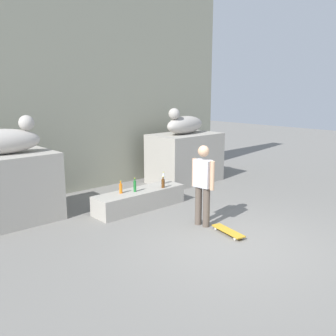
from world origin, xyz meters
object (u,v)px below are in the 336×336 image
Objects in this scene: statue_reclining_right at (184,124)px; skater at (203,182)px; skateboard at (228,231)px; bottle_orange at (121,188)px; bottle_green at (135,186)px; bottle_brown at (163,183)px; bottle_clear at (163,179)px; statue_reclining_left at (1,141)px.

statue_reclining_right reaches higher than skater.
bottle_orange reaches higher than skateboard.
statue_reclining_right is at bearing 19.25° from bottle_orange.
bottle_brown is at bearing -13.78° from bottle_green.
bottle_clear reaches higher than bottle_brown.
bottle_orange is at bearing -163.94° from skater.
bottle_brown is (3.17, -1.36, -1.18)m from statue_reclining_left.
bottle_clear is 0.98m from bottle_green.
statue_reclining_right is 3.23m from bottle_green.
statue_reclining_left is 3.65m from bottle_brown.
statue_reclining_left is 4.17m from skater.
skateboard is 2.53× the size of bottle_green.
skater is (-2.34, -2.89, -0.82)m from statue_reclining_right.
bottle_clear is 0.92× the size of bottle_green.
statue_reclining_right is at bearing 31.05° from bottle_clear.
skateboard is (2.91, -3.56, -1.68)m from statue_reclining_left.
bottle_green is at bearing -18.94° from bottle_orange.
skateboard is at bearing -101.87° from bottle_clear.
statue_reclining_right reaches higher than bottle_orange.
bottle_clear is at bearing 6.07° from bottle_green.
statue_reclining_left is 4.89m from skateboard.
bottle_clear is (3.43, -1.08, -1.17)m from statue_reclining_left.
statue_reclining_right is 2.73m from bottle_brown.
skateboard is 2.47m from bottle_green.
skater is at bearing -106.63° from bottle_clear.
bottle_orange is at bearing 161.06° from bottle_green.
bottle_brown is at bearing -132.99° from bottle_clear.
skateboard is (0.02, -0.66, -0.86)m from skater.
statue_reclining_right is at bearing 33.47° from bottle_brown.
bottle_brown is (1.03, -0.28, -0.01)m from bottle_orange.
bottle_clear is 0.38m from bottle_brown.
bottle_clear is at bearing -0.24° from bottle_orange.
bottle_orange is 0.34m from bottle_green.
statue_reclining_left and statue_reclining_right have the same top height.
bottle_clear is 1.03× the size of bottle_orange.
bottle_orange is 1.05× the size of bottle_brown.
statue_reclining_left is 1.00× the size of skater.
bottle_orange is (-3.09, -1.08, -1.17)m from statue_reclining_right.
statue_reclining_right is 2.40m from bottle_clear.
bottle_orange is (2.14, -1.08, -1.17)m from statue_reclining_left.
bottle_brown is at bearing -174.08° from skateboard.
bottle_green is 0.73m from bottle_brown.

